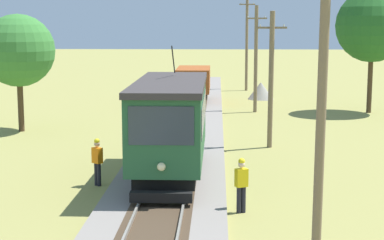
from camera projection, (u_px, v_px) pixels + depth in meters
red_tram at (171, 123)px, 23.91m from camera, size 2.60×8.54×4.79m
freight_car at (194, 82)px, 46.61m from camera, size 2.40×5.20×2.31m
utility_pole_near_tram at (322, 100)px, 15.27m from camera, size 1.40×0.55×8.10m
utility_pole_mid at (271, 78)px, 29.75m from camera, size 1.40×0.56×6.53m
utility_pole_far at (256, 58)px, 41.64m from camera, size 1.40×0.25×7.08m
utility_pole_distant at (247, 41)px, 54.79m from camera, size 1.40×0.52×8.50m
gravel_pile at (261, 91)px, 49.03m from camera, size 2.04×2.04×1.34m
track_worker at (241, 183)px, 19.88m from camera, size 0.44×0.37×1.78m
second_worker at (97, 160)px, 23.19m from camera, size 0.44×0.43×1.78m
tree_left_near at (18, 51)px, 34.17m from camera, size 3.96×3.96×6.44m
tree_right_near at (372, 26)px, 41.03m from camera, size 4.79×4.79×8.15m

